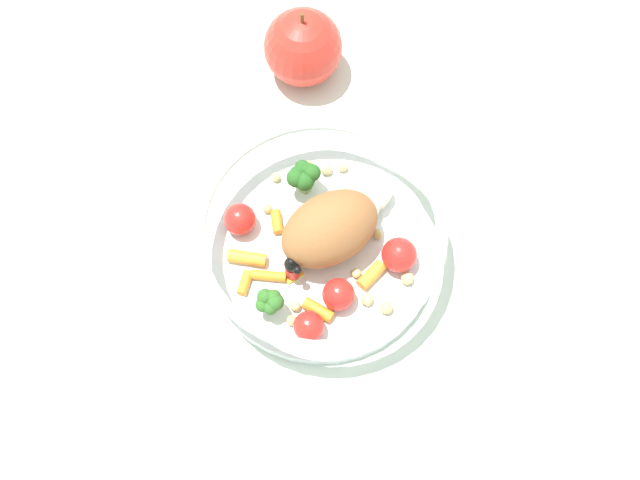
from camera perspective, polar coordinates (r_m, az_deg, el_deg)
The scene contains 3 objects.
ground_plane at distance 0.81m, azimuth 0.36°, elevation -1.48°, with size 2.40×2.40×0.00m, color silver.
food_container at distance 0.79m, azimuth 0.32°, elevation 0.22°, with size 0.23×0.23×0.08m.
loose_apple at distance 0.89m, azimuth -1.13°, elevation 12.67°, with size 0.08×0.08×0.09m.
Camera 1 is at (0.16, 0.26, 0.75)m, focal length 48.24 mm.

